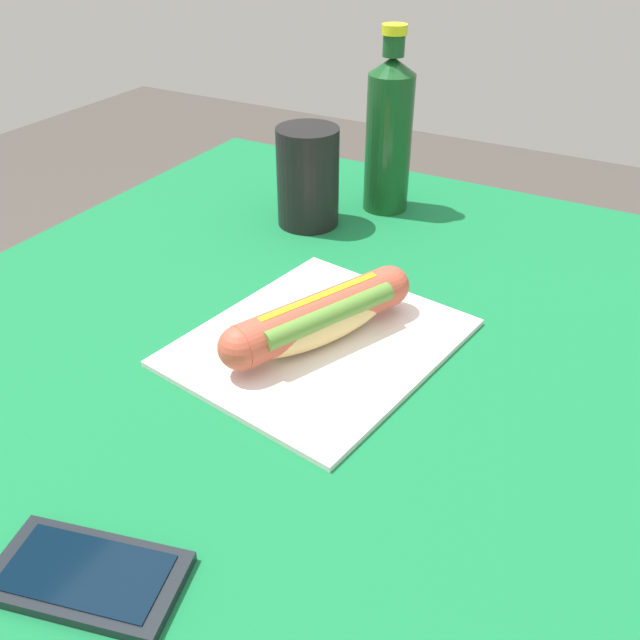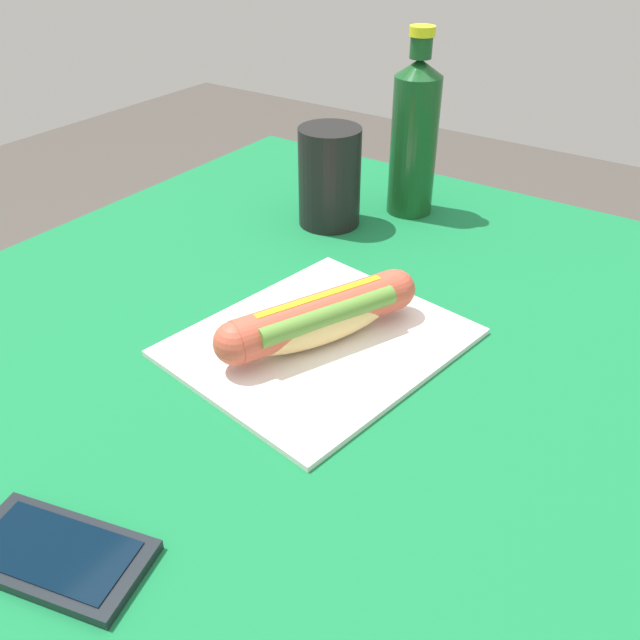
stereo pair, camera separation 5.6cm
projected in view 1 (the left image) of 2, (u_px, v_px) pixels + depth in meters
dining_table at (313, 464)px, 0.75m from camera, size 1.05×0.92×0.77m
paper_wrapper at (320, 342)px, 0.69m from camera, size 0.30×0.27×0.01m
hot_dog at (321, 317)px, 0.67m from camera, size 0.21×0.12×0.05m
cell_phone at (87, 576)px, 0.46m from camera, size 0.10×0.14×0.01m
soda_bottle at (389, 133)px, 0.92m from camera, size 0.06×0.06×0.25m
drinking_cup at (308, 177)px, 0.90m from camera, size 0.08×0.08×0.13m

